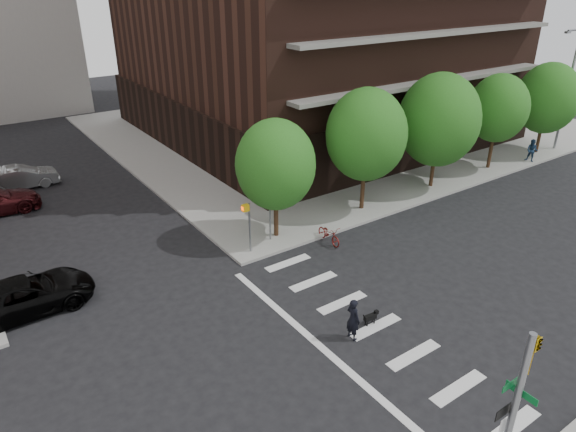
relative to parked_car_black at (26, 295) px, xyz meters
name	(u,v)px	position (x,y,z in m)	size (l,w,h in m)	color
ground	(315,357)	(7.94, -9.00, -0.74)	(120.00, 120.00, 0.00)	black
sidewalk_ne	(335,125)	(28.44, 14.50, -0.67)	(39.00, 33.00, 0.15)	gray
crosswalk	(360,334)	(10.14, -9.00, -0.74)	(3.85, 13.00, 0.01)	silver
tree_a	(276,165)	(11.94, -0.50, 3.30)	(4.00, 4.00, 5.90)	#301E11
tree_b	(366,135)	(17.94, -0.50, 3.80)	(4.50, 4.50, 6.65)	#301E11
tree_c	(439,120)	(23.94, -0.50, 3.71)	(5.00, 5.00, 6.80)	#301E11
tree_d	(498,108)	(29.94, -0.50, 3.60)	(4.00, 4.00, 6.20)	#301E11
tree_e	(548,98)	(35.94, -0.50, 3.50)	(4.50, 4.50, 6.35)	#301E11
pedestrian_signal	(254,218)	(10.25, -1.08, 1.11)	(2.18, 0.67, 2.60)	slate
streetlamp	(568,82)	(37.76, -0.80, 4.55)	(2.14, 0.22, 9.00)	slate
parked_car_black	(26,295)	(0.00, 0.00, 0.00)	(5.33, 2.46, 1.48)	black
parked_car_silver	(20,178)	(2.29, 14.52, 0.00)	(4.51, 1.57, 1.49)	gray
scooter	(329,234)	(13.85, -2.50, -0.26)	(0.63, 1.82, 0.95)	maroon
dog_walker	(353,319)	(9.74, -8.96, 0.13)	(0.42, 0.63, 1.74)	black
dog	(371,317)	(10.91, -8.74, -0.39)	(0.65, 0.22, 0.55)	black
pedestrian_far	(532,151)	(33.49, -1.50, 0.23)	(0.62, 0.80, 1.64)	navy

